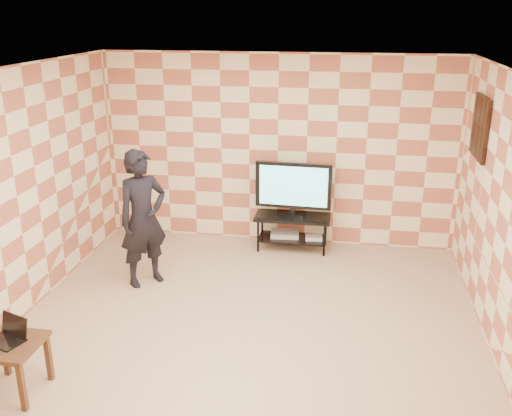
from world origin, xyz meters
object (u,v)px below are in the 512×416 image
object	(u,v)px
tv	(293,187)
person	(143,218)
tv_stand	(292,225)
side_table	(10,352)

from	to	relation	value
tv	person	size ratio (longest dim) A/B	0.62
tv_stand	side_table	xyz separation A→B (m)	(-2.11, -3.61, 0.04)
tv	person	bearing A→B (deg)	-141.65
tv	person	distance (m)	2.15
tv_stand	person	distance (m)	2.21
tv_stand	tv	xyz separation A→B (m)	(0.00, -0.00, 0.56)
side_table	person	bearing A→B (deg)	79.46
tv_stand	person	world-z (taller)	person
tv_stand	person	size ratio (longest dim) A/B	0.62
tv	side_table	size ratio (longest dim) A/B	1.99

